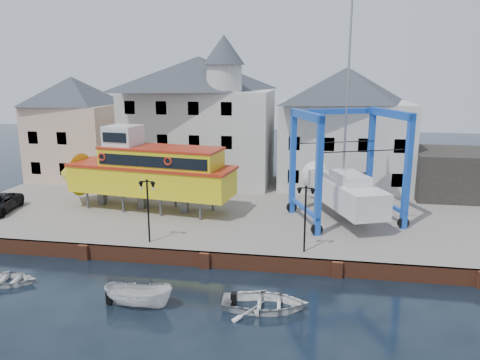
# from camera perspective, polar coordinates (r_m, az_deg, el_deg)

# --- Properties ---
(ground) EXTENTS (140.00, 140.00, 0.00)m
(ground) POSITION_cam_1_polar(r_m,az_deg,el_deg) (29.50, -4.27, -10.62)
(ground) COLOR black
(ground) RESTS_ON ground
(hardstanding) EXTENTS (44.00, 22.00, 1.00)m
(hardstanding) POSITION_cam_1_polar(r_m,az_deg,el_deg) (39.43, -0.46, -3.58)
(hardstanding) COLOR slate
(hardstanding) RESTS_ON ground
(quay_wall) EXTENTS (44.00, 0.47, 1.00)m
(quay_wall) POSITION_cam_1_polar(r_m,az_deg,el_deg) (29.39, -4.24, -9.65)
(quay_wall) COLOR brown
(quay_wall) RESTS_ON ground
(building_pink) EXTENTS (8.00, 7.00, 10.30)m
(building_pink) POSITION_cam_1_polar(r_m,az_deg,el_deg) (50.89, -19.49, 5.98)
(building_pink) COLOR #D2A88D
(building_pink) RESTS_ON hardstanding
(building_white_main) EXTENTS (14.00, 8.30, 14.00)m
(building_white_main) POSITION_cam_1_polar(r_m,az_deg,el_deg) (46.24, -4.85, 7.52)
(building_white_main) COLOR #B9B8B6
(building_white_main) RESTS_ON hardstanding
(building_white_right) EXTENTS (12.00, 8.00, 11.20)m
(building_white_right) POSITION_cam_1_polar(r_m,az_deg,el_deg) (45.52, 12.63, 6.22)
(building_white_right) COLOR #B9B8B6
(building_white_right) RESTS_ON hardstanding
(shed_dark) EXTENTS (8.00, 7.00, 4.00)m
(shed_dark) POSITION_cam_1_polar(r_m,az_deg,el_deg) (45.77, 25.11, 0.74)
(shed_dark) COLOR #272421
(shed_dark) RESTS_ON hardstanding
(lamp_post_left) EXTENTS (1.12, 0.32, 4.20)m
(lamp_post_left) POSITION_cam_1_polar(r_m,az_deg,el_deg) (30.36, -11.22, -1.79)
(lamp_post_left) COLOR black
(lamp_post_left) RESTS_ON hardstanding
(lamp_post_right) EXTENTS (1.12, 0.32, 4.20)m
(lamp_post_right) POSITION_cam_1_polar(r_m,az_deg,el_deg) (28.44, 8.01, -2.69)
(lamp_post_right) COLOR black
(lamp_post_right) RESTS_ON hardstanding
(tour_boat) EXTENTS (15.69, 5.80, 6.67)m
(tour_boat) POSITION_cam_1_polar(r_m,az_deg,el_deg) (37.95, -11.99, 1.14)
(tour_boat) COLOR #59595E
(tour_boat) RESTS_ON hardstanding
(travel_lift) EXTENTS (8.88, 10.58, 15.63)m
(travel_lift) POSITION_cam_1_polar(r_m,az_deg,el_deg) (36.09, 12.16, -0.38)
(travel_lift) COLOR #174BA6
(travel_lift) RESTS_ON hardstanding
(motorboat_a) EXTENTS (3.70, 1.43, 1.42)m
(motorboat_a) POSITION_cam_1_polar(r_m,az_deg,el_deg) (25.58, -12.18, -14.84)
(motorboat_a) COLOR silver
(motorboat_a) RESTS_ON ground
(motorboat_b) EXTENTS (4.68, 3.51, 0.92)m
(motorboat_b) POSITION_cam_1_polar(r_m,az_deg,el_deg) (24.87, 3.03, -15.41)
(motorboat_b) COLOR silver
(motorboat_b) RESTS_ON ground
(motorboat_d) EXTENTS (3.80, 2.94, 0.73)m
(motorboat_d) POSITION_cam_1_polar(r_m,az_deg,el_deg) (30.53, -26.61, -11.21)
(motorboat_d) COLOR silver
(motorboat_d) RESTS_ON ground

